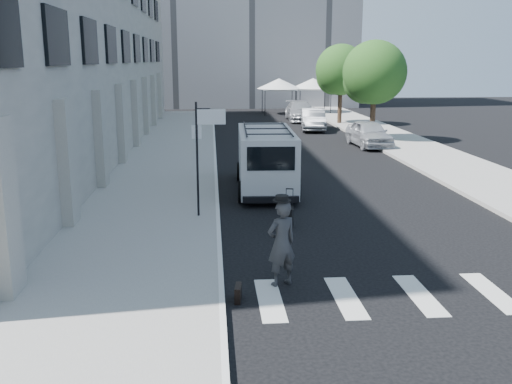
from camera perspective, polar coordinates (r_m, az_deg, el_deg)
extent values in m
plane|color=black|center=(14.97, 4.06, -5.94)|extent=(120.00, 120.00, 0.00)
cube|color=gray|center=(30.44, -8.39, 3.90)|extent=(4.50, 48.00, 0.15)
cube|color=gray|center=(36.09, 13.63, 5.10)|extent=(4.00, 56.00, 0.15)
cube|color=gray|center=(33.34, -21.43, 14.18)|extent=(10.00, 44.00, 12.00)
cylinder|color=black|center=(17.45, -5.89, 3.22)|extent=(0.07, 0.07, 3.50)
cube|color=white|center=(17.34, -5.96, 6.00)|extent=(0.30, 0.03, 0.42)
cube|color=white|center=(17.27, -4.49, 7.50)|extent=(0.85, 0.06, 0.45)
cylinder|color=black|center=(35.52, 11.58, 7.24)|extent=(0.32, 0.32, 2.80)
sphere|color=#194D18|center=(35.36, 11.78, 11.64)|extent=(3.80, 3.80, 3.80)
sphere|color=#194D18|center=(35.85, 10.85, 10.79)|extent=(2.66, 2.66, 2.66)
cylinder|color=black|center=(44.21, 8.38, 8.47)|extent=(0.32, 0.32, 2.80)
sphere|color=#194D18|center=(44.08, 8.50, 12.01)|extent=(3.80, 3.80, 3.80)
sphere|color=#194D18|center=(44.59, 7.79, 11.31)|extent=(2.66, 2.66, 2.66)
cylinder|color=black|center=(50.95, 0.91, 8.87)|extent=(0.06, 0.06, 2.20)
cylinder|color=black|center=(51.28, 4.06, 8.87)|extent=(0.06, 0.06, 2.20)
cylinder|color=black|center=(53.73, 0.62, 9.09)|extent=(0.06, 0.06, 2.20)
cylinder|color=black|center=(54.05, 3.62, 9.09)|extent=(0.06, 0.06, 2.20)
cube|color=white|center=(52.41, 2.31, 10.24)|extent=(3.00, 3.00, 0.12)
cone|color=white|center=(52.39, 2.32, 10.78)|extent=(4.00, 4.00, 0.90)
cylinder|color=black|center=(51.84, 4.42, 8.90)|extent=(0.06, 0.06, 2.20)
cylinder|color=black|center=(52.34, 7.49, 8.87)|extent=(0.06, 0.06, 2.20)
cylinder|color=black|center=(54.60, 3.97, 9.12)|extent=(0.06, 0.06, 2.20)
cylinder|color=black|center=(55.07, 6.89, 9.10)|extent=(0.06, 0.06, 2.20)
cube|color=white|center=(53.37, 5.72, 10.24)|extent=(3.00, 3.00, 0.12)
cone|color=white|center=(53.35, 5.73, 10.77)|extent=(4.00, 4.00, 0.90)
imported|color=#313133|center=(12.50, 2.56, -5.16)|extent=(0.83, 0.72, 1.92)
cube|color=black|center=(11.96, -1.80, -10.08)|extent=(0.17, 0.45, 0.34)
cube|color=black|center=(17.00, 3.27, -2.54)|extent=(0.35, 0.46, 0.59)
cylinder|color=black|center=(17.05, 3.03, -0.57)|extent=(0.02, 0.02, 0.56)
cylinder|color=black|center=(17.03, 3.71, -0.60)|extent=(0.02, 0.02, 0.56)
cube|color=black|center=(16.98, 3.38, 0.32)|extent=(0.22, 0.09, 0.03)
cube|color=silver|center=(21.52, 1.01, 3.39)|extent=(2.17, 5.43, 2.09)
cube|color=silver|center=(24.49, 0.59, 3.40)|extent=(1.92, 0.96, 1.09)
cube|color=black|center=(18.83, 1.50, 3.36)|extent=(1.59, 0.13, 0.79)
cylinder|color=black|center=(23.50, -1.58, 2.07)|extent=(0.30, 0.76, 0.76)
cylinder|color=black|center=(23.60, 3.01, 2.11)|extent=(0.30, 0.76, 0.76)
cylinder|color=black|center=(19.90, -1.40, 0.04)|extent=(0.30, 0.76, 0.76)
cylinder|color=black|center=(20.03, 4.00, 0.10)|extent=(0.30, 0.76, 0.76)
imported|color=#ABADB3|center=(33.29, 11.22, 5.76)|extent=(2.03, 4.53, 1.51)
imported|color=slate|center=(40.58, 5.75, 7.22)|extent=(2.15, 4.74, 1.51)
imported|color=#9B9EA3|center=(46.82, 4.46, 8.06)|extent=(2.33, 5.41, 1.55)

